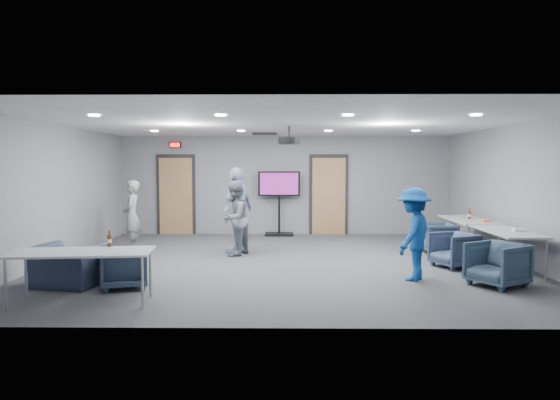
{
  "coord_description": "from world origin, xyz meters",
  "views": [
    {
      "loc": [
        0.03,
        -9.7,
        1.9
      ],
      "look_at": [
        -0.09,
        0.33,
        1.2
      ],
      "focal_mm": 32.0,
      "sensor_mm": 36.0,
      "label": 1
    }
  ],
  "objects_px": {
    "person_b": "(235,219)",
    "projector": "(289,140)",
    "chair_front_b": "(68,266)",
    "bottle_front": "(109,241)",
    "bottle_right": "(469,215)",
    "person_c": "(238,210)",
    "chair_right_a": "(438,238)",
    "person_a": "(132,216)",
    "chair_right_b": "(454,250)",
    "table_right_a": "(468,221)",
    "tv_stand": "(279,199)",
    "chair_front_a": "(125,268)",
    "person_d": "(414,234)",
    "chair_right_c": "(497,264)",
    "table_front_left": "(81,254)",
    "table_right_b": "(507,233)"
  },
  "relations": [
    {
      "from": "person_d",
      "to": "chair_right_c",
      "type": "relative_size",
      "value": 2.02
    },
    {
      "from": "person_d",
      "to": "tv_stand",
      "type": "height_order",
      "value": "tv_stand"
    },
    {
      "from": "person_a",
      "to": "table_front_left",
      "type": "distance_m",
      "value": 4.27
    },
    {
      "from": "table_right_b",
      "to": "bottle_right",
      "type": "height_order",
      "value": "bottle_right"
    },
    {
      "from": "table_right_a",
      "to": "table_right_b",
      "type": "relative_size",
      "value": 1.05
    },
    {
      "from": "person_c",
      "to": "table_right_a",
      "type": "bearing_deg",
      "value": 115.16
    },
    {
      "from": "person_b",
      "to": "table_right_b",
      "type": "bearing_deg",
      "value": 96.64
    },
    {
      "from": "person_d",
      "to": "bottle_front",
      "type": "relative_size",
      "value": 6.56
    },
    {
      "from": "chair_right_a",
      "to": "person_b",
      "type": "bearing_deg",
      "value": -82.73
    },
    {
      "from": "person_d",
      "to": "table_right_a",
      "type": "bearing_deg",
      "value": 177.01
    },
    {
      "from": "chair_front_b",
      "to": "projector",
      "type": "bearing_deg",
      "value": -133.41
    },
    {
      "from": "bottle_front",
      "to": "tv_stand",
      "type": "bearing_deg",
      "value": 69.61
    },
    {
      "from": "chair_front_b",
      "to": "person_b",
      "type": "bearing_deg",
      "value": -119.95
    },
    {
      "from": "chair_front_a",
      "to": "bottle_right",
      "type": "distance_m",
      "value": 7.3
    },
    {
      "from": "person_a",
      "to": "chair_right_b",
      "type": "distance_m",
      "value": 6.78
    },
    {
      "from": "person_b",
      "to": "person_c",
      "type": "distance_m",
      "value": 0.4
    },
    {
      "from": "person_a",
      "to": "chair_front_b",
      "type": "xyz_separation_m",
      "value": [
        -0.02,
        -3.22,
        -0.46
      ]
    },
    {
      "from": "chair_right_a",
      "to": "chair_front_b",
      "type": "relative_size",
      "value": 0.72
    },
    {
      "from": "table_right_b",
      "to": "table_front_left",
      "type": "distance_m",
      "value": 7.12
    },
    {
      "from": "table_front_left",
      "to": "projector",
      "type": "relative_size",
      "value": 4.52
    },
    {
      "from": "person_b",
      "to": "projector",
      "type": "relative_size",
      "value": 3.58
    },
    {
      "from": "person_c",
      "to": "chair_right_c",
      "type": "relative_size",
      "value": 2.43
    },
    {
      "from": "table_right_b",
      "to": "tv_stand",
      "type": "height_order",
      "value": "tv_stand"
    },
    {
      "from": "person_b",
      "to": "bottle_front",
      "type": "xyz_separation_m",
      "value": [
        -1.47,
        -3.3,
        0.04
      ]
    },
    {
      "from": "table_front_left",
      "to": "tv_stand",
      "type": "distance_m",
      "value": 7.24
    },
    {
      "from": "bottle_front",
      "to": "bottle_right",
      "type": "distance_m",
      "value": 7.57
    },
    {
      "from": "person_b",
      "to": "chair_right_c",
      "type": "height_order",
      "value": "person_b"
    },
    {
      "from": "chair_right_c",
      "to": "tv_stand",
      "type": "xyz_separation_m",
      "value": [
        -3.51,
        5.67,
        0.64
      ]
    },
    {
      "from": "chair_right_c",
      "to": "projector",
      "type": "xyz_separation_m",
      "value": [
        -3.26,
        2.41,
        2.06
      ]
    },
    {
      "from": "table_right_a",
      "to": "projector",
      "type": "bearing_deg",
      "value": 99.31
    },
    {
      "from": "person_a",
      "to": "chair_front_b",
      "type": "height_order",
      "value": "person_a"
    },
    {
      "from": "person_c",
      "to": "chair_right_b",
      "type": "relative_size",
      "value": 2.6
    },
    {
      "from": "chair_front_b",
      "to": "chair_right_c",
      "type": "bearing_deg",
      "value": -168.18
    },
    {
      "from": "chair_right_a",
      "to": "chair_right_b",
      "type": "distance_m",
      "value": 1.58
    },
    {
      "from": "table_front_left",
      "to": "chair_front_a",
      "type": "bearing_deg",
      "value": 66.31
    },
    {
      "from": "bottle_right",
      "to": "projector",
      "type": "bearing_deg",
      "value": -170.17
    },
    {
      "from": "person_b",
      "to": "tv_stand",
      "type": "distance_m",
      "value": 3.18
    },
    {
      "from": "person_b",
      "to": "table_front_left",
      "type": "distance_m",
      "value": 4.08
    },
    {
      "from": "person_a",
      "to": "table_right_a",
      "type": "bearing_deg",
      "value": 78.81
    },
    {
      "from": "bottle_front",
      "to": "person_c",
      "type": "bearing_deg",
      "value": 67.82
    },
    {
      "from": "person_b",
      "to": "tv_stand",
      "type": "relative_size",
      "value": 0.9
    },
    {
      "from": "chair_right_a",
      "to": "tv_stand",
      "type": "distance_m",
      "value": 4.44
    },
    {
      "from": "person_a",
      "to": "person_b",
      "type": "relative_size",
      "value": 1.01
    },
    {
      "from": "chair_right_b",
      "to": "person_a",
      "type": "bearing_deg",
      "value": -126.56
    },
    {
      "from": "table_right_a",
      "to": "table_front_left",
      "type": "height_order",
      "value": "same"
    },
    {
      "from": "chair_right_b",
      "to": "bottle_front",
      "type": "distance_m",
      "value": 6.09
    },
    {
      "from": "chair_right_b",
      "to": "projector",
      "type": "xyz_separation_m",
      "value": [
        -3.07,
        0.95,
        2.08
      ]
    },
    {
      "from": "bottle_front",
      "to": "bottle_right",
      "type": "xyz_separation_m",
      "value": [
        6.55,
        3.78,
        -0.0
      ]
    },
    {
      "from": "chair_front_b",
      "to": "tv_stand",
      "type": "relative_size",
      "value": 0.57
    },
    {
      "from": "person_c",
      "to": "chair_right_a",
      "type": "xyz_separation_m",
      "value": [
        4.37,
        0.04,
        -0.6
      ]
    }
  ]
}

